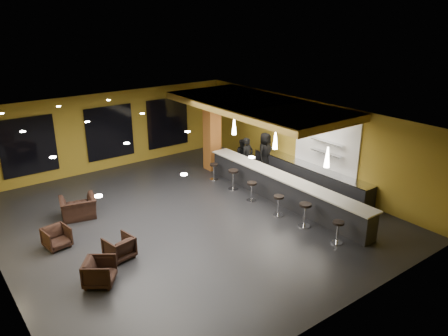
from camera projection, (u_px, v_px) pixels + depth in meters
floor at (187, 219)px, 15.45m from camera, size 12.00×13.00×0.10m
ceiling at (184, 120)px, 14.21m from camera, size 12.00×13.00×0.10m
wall_back at (109, 131)px, 19.75m from camera, size 12.00×0.10×3.50m
wall_front at (339, 253)px, 9.91m from camera, size 12.00×0.10×3.50m
wall_right at (309, 141)px, 18.23m from camera, size 0.10×13.00×3.50m
wood_soffit at (257, 105)px, 17.27m from camera, size 3.60×8.00×0.28m
window_left at (28, 146)px, 17.72m from camera, size 2.20×0.06×2.40m
window_center at (110, 132)px, 19.68m from camera, size 2.20×0.06×2.40m
window_right at (168, 123)px, 21.37m from camera, size 2.20×0.06×2.40m
tile_backsplash at (326, 141)px, 17.34m from camera, size 0.06×3.20×2.40m
bar_counter at (282, 190)px, 16.56m from camera, size 0.60×8.00×1.00m
bar_top at (283, 177)px, 16.38m from camera, size 0.78×8.10×0.05m
prep_counter at (309, 176)px, 18.09m from camera, size 0.70×6.00×0.86m
prep_top at (310, 166)px, 17.93m from camera, size 0.72×6.00×0.03m
wall_shelf_lower at (327, 153)px, 17.25m from camera, size 0.30×1.50×0.03m
wall_shelf_upper at (328, 142)px, 17.10m from camera, size 0.30×1.50×0.03m
column at (212, 132)px, 19.59m from camera, size 0.60×0.60×3.50m
pendant_0 at (327, 157)px, 14.42m from camera, size 0.20×0.20×0.70m
pendant_1 at (275, 140)px, 16.30m from camera, size 0.20×0.20×0.70m
pendant_2 at (234, 126)px, 18.18m from camera, size 0.20×0.20×0.70m
staff_a at (247, 157)px, 19.07m from camera, size 0.68×0.50×1.72m
staff_b at (243, 156)px, 19.57m from camera, size 0.89×0.80×1.51m
staff_c at (265, 153)px, 19.42m from camera, size 1.03×0.82×1.85m
armchair_a at (100, 272)px, 11.65m from camera, size 1.10×1.10×0.73m
armchair_b at (119, 247)px, 12.87m from camera, size 0.88×0.89×0.70m
armchair_c at (57, 238)px, 13.45m from camera, size 0.82×0.84×0.67m
armchair_d at (78, 208)px, 15.34m from camera, size 1.39×1.27×0.77m
bar_stool_0 at (338, 229)px, 13.64m from camera, size 0.38×0.38×0.76m
bar_stool_1 at (305, 212)px, 14.67m from camera, size 0.43×0.43×0.85m
bar_stool_2 at (279, 203)px, 15.47m from camera, size 0.39×0.39×0.76m
bar_stool_3 at (252, 189)px, 16.66m from camera, size 0.39×0.39×0.76m
bar_stool_4 at (233, 177)px, 17.70m from camera, size 0.43×0.43×0.84m
bar_stool_5 at (214, 170)px, 18.72m from camera, size 0.37×0.37×0.73m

